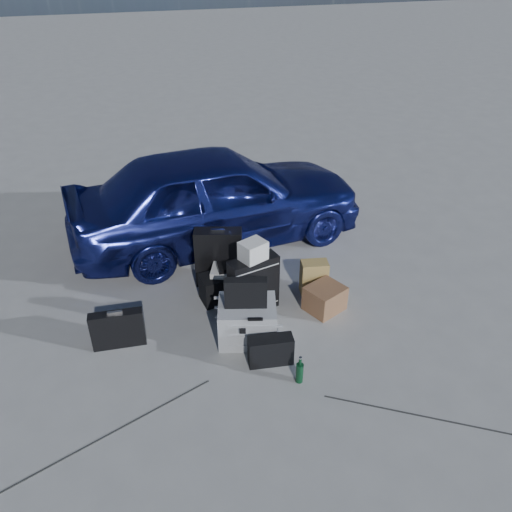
{
  "coord_description": "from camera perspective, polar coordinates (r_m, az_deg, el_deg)",
  "views": [
    {
      "loc": [
        -1.34,
        -3.4,
        3.33
      ],
      "look_at": [
        0.18,
        0.85,
        0.52
      ],
      "focal_mm": 35.0,
      "sensor_mm": 36.0,
      "label": 1
    }
  ],
  "objects": [
    {
      "name": "cardboard_box",
      "position": [
        5.38,
        7.87,
        -4.82
      ],
      "size": [
        0.47,
        0.44,
        0.28
      ],
      "primitive_type": "cube",
      "rotation": [
        0.0,
        0.0,
        0.37
      ],
      "color": "brown",
      "rests_on": "ground"
    },
    {
      "name": "kraft_bag",
      "position": [
        5.6,
        6.63,
        -2.42
      ],
      "size": [
        0.33,
        0.24,
        0.39
      ],
      "primitive_type": "cube",
      "rotation": [
        0.0,
        0.0,
        -0.23
      ],
      "color": "tan",
      "rests_on": "ground"
    },
    {
      "name": "messenger_bag",
      "position": [
        4.71,
        1.69,
        -10.73
      ],
      "size": [
        0.44,
        0.23,
        0.29
      ],
      "primitive_type": "cube",
      "rotation": [
        0.0,
        0.0,
        -0.18
      ],
      "color": "black",
      "rests_on": "ground"
    },
    {
      "name": "green_bottle",
      "position": [
        4.55,
        5.02,
        -12.84
      ],
      "size": [
        0.07,
        0.07,
        0.27
      ],
      "primitive_type": "cylinder",
      "rotation": [
        0.0,
        0.0,
        -0.02
      ],
      "color": "black",
      "rests_on": "ground"
    },
    {
      "name": "briefcase",
      "position": [
        5.03,
        -15.52,
        -8.08
      ],
      "size": [
        0.52,
        0.17,
        0.39
      ],
      "primitive_type": "cube",
      "rotation": [
        0.0,
        0.0,
        -0.12
      ],
      "color": "black",
      "rests_on": "ground"
    },
    {
      "name": "ground",
      "position": [
        4.95,
        1.38,
        -10.45
      ],
      "size": [
        60.0,
        60.0,
        0.0
      ],
      "primitive_type": "plane",
      "color": "#9D9D99",
      "rests_on": "ground"
    },
    {
      "name": "flat_box_white",
      "position": [
        5.4,
        -3.21,
        -1.69
      ],
      "size": [
        0.43,
        0.39,
        0.06
      ],
      "primitive_type": "cube",
      "rotation": [
        0.0,
        0.0,
        -0.43
      ],
      "color": "silver",
      "rests_on": "duffel_bag"
    },
    {
      "name": "suitcase_right",
      "position": [
        5.24,
        -0.28,
        -3.27
      ],
      "size": [
        0.55,
        0.28,
        0.63
      ],
      "primitive_type": "cube",
      "rotation": [
        0.0,
        0.0,
        0.18
      ],
      "color": "black",
      "rests_on": "ground"
    },
    {
      "name": "flat_box_black",
      "position": [
        5.37,
        -3.04,
        -1.2
      ],
      "size": [
        0.28,
        0.21,
        0.06
      ],
      "primitive_type": "cube",
      "rotation": [
        0.0,
        0.0,
        -0.11
      ],
      "color": "black",
      "rests_on": "flat_box_white"
    },
    {
      "name": "car",
      "position": [
        6.4,
        -4.48,
        6.85
      ],
      "size": [
        3.79,
        1.69,
        1.27
      ],
      "primitive_type": "imported",
      "rotation": [
        0.0,
        0.0,
        1.63
      ],
      "color": "navy",
      "rests_on": "ground"
    },
    {
      "name": "pelican_case",
      "position": [
        4.93,
        -1.01,
        -7.46
      ],
      "size": [
        0.67,
        0.61,
        0.41
      ],
      "primitive_type": "cube",
      "rotation": [
        0.0,
        0.0,
        -0.32
      ],
      "color": "#A6A8AC",
      "rests_on": "ground"
    },
    {
      "name": "white_carton",
      "position": [
        5.01,
        -0.34,
        0.61
      ],
      "size": [
        0.31,
        0.28,
        0.2
      ],
      "primitive_type": "cube",
      "rotation": [
        0.0,
        0.0,
        0.35
      ],
      "color": "silver",
      "rests_on": "suitcase_right"
    },
    {
      "name": "duffel_bag",
      "position": [
        5.51,
        -3.06,
        -3.33
      ],
      "size": [
        0.65,
        0.32,
        0.32
      ],
      "primitive_type": "cube",
      "rotation": [
        0.0,
        0.0,
        0.08
      ],
      "color": "black",
      "rests_on": "ground"
    },
    {
      "name": "suitcase_left",
      "position": [
        5.65,
        -4.27,
        -0.15
      ],
      "size": [
        0.56,
        0.35,
        0.69
      ],
      "primitive_type": "cube",
      "rotation": [
        0.0,
        0.0,
        -0.33
      ],
      "color": "black",
      "rests_on": "ground"
    },
    {
      "name": "laptop_bag",
      "position": [
        4.71,
        -1.19,
        -4.24
      ],
      "size": [
        0.41,
        0.22,
        0.3
      ],
      "primitive_type": "cube",
      "rotation": [
        0.0,
        0.0,
        -0.32
      ],
      "color": "black",
      "rests_on": "pelican_case"
    }
  ]
}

